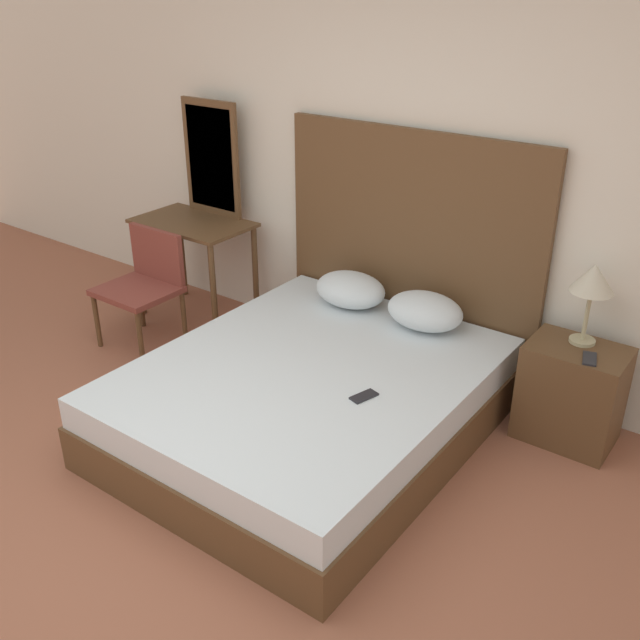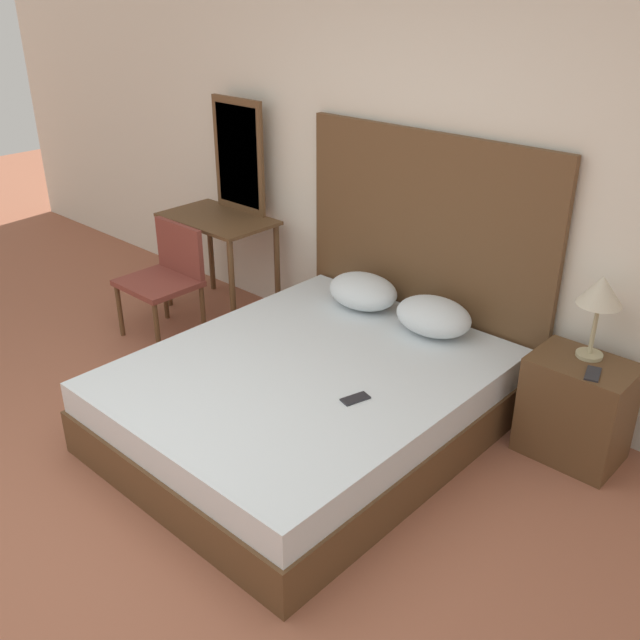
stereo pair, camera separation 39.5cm
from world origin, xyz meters
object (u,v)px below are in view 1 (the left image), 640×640
table_lamp (593,282)px  phone_on_nightstand (590,359)px  chair (145,280)px  nightstand (571,394)px  bed (309,401)px  vanity_desk (194,239)px  phone_on_bed (364,396)px

table_lamp → phone_on_nightstand: size_ratio=2.84×
table_lamp → phone_on_nightstand: (0.10, -0.17, -0.36)m
chair → nightstand: bearing=11.8°
bed → chair: bearing=171.4°
table_lamp → phone_on_nightstand: table_lamp is taller
bed → chair: chair is taller
bed → vanity_desk: bearing=155.5°
nightstand → phone_on_nightstand: 0.32m
bed → phone_on_nightstand: 1.55m
nightstand → bed: bearing=-145.3°
phone_on_bed → table_lamp: table_lamp is taller
nightstand → table_lamp: bearing=98.7°
phone_on_bed → nightstand: (0.80, 0.92, -0.16)m
phone_on_nightstand → chair: size_ratio=0.20×
phone_on_bed → phone_on_nightstand: 1.22m
phone_on_nightstand → vanity_desk: 2.94m
phone_on_bed → phone_on_nightstand: phone_on_nightstand is taller
table_lamp → phone_on_nightstand: 0.41m
phone_on_nightstand → bed: bearing=-150.2°
phone_on_bed → phone_on_nightstand: bearing=43.3°
phone_on_bed → nightstand: bearing=49.3°
phone_on_nightstand → vanity_desk: bearing=180.0°
phone_on_nightstand → chair: 2.98m
table_lamp → phone_on_bed: bearing=-128.1°
phone_on_bed → chair: bearing=170.9°
phone_on_bed → bed: bearing=169.0°
nightstand → phone_on_nightstand: phone_on_nightstand is taller
nightstand → vanity_desk: (-2.86, -0.09, 0.34)m
phone_on_nightstand → vanity_desk: size_ratio=0.19×
table_lamp → chair: bearing=-166.7°
bed → table_lamp: bearing=37.3°
nightstand → vanity_desk: bearing=-178.1°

